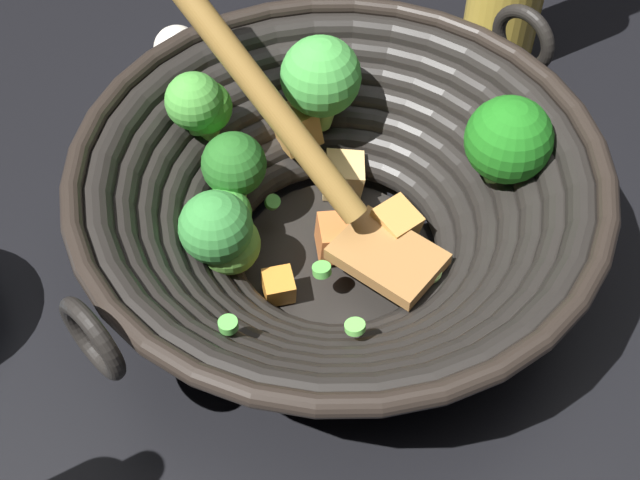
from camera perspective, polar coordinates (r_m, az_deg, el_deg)
name	(u,v)px	position (r m, az deg, el deg)	size (l,w,h in m)	color
ground_plane	(337,262)	(0.62, 1.13, -1.47)	(4.00, 4.00, 0.00)	black
wok	(336,197)	(0.57, 1.08, 2.89)	(0.35, 0.35, 0.22)	black
garlic_bulb	(178,49)	(0.77, -9.47, 12.44)	(0.04, 0.04, 0.04)	silver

